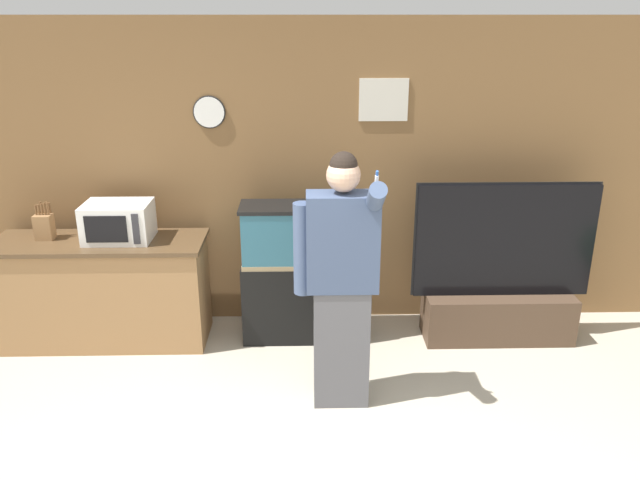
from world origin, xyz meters
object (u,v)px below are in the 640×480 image
at_px(aquarium_on_stand, 300,272).
at_px(person_standing, 341,280).
at_px(counter_island, 104,291).
at_px(knife_block, 44,226).
at_px(tv_on_stand, 499,295).
at_px(microwave, 118,222).

height_order(aquarium_on_stand, person_standing, person_standing).
distance_m(counter_island, knife_block, 0.70).
bearing_deg(tv_on_stand, knife_block, 178.56).
relative_size(counter_island, aquarium_on_stand, 1.46).
relative_size(microwave, person_standing, 0.29).
height_order(microwave, knife_block, microwave).
xyz_separation_m(microwave, tv_on_stand, (3.11, -0.06, -0.65)).
bearing_deg(microwave, counter_island, -173.87).
bearing_deg(person_standing, knife_block, 156.97).
bearing_deg(aquarium_on_stand, counter_island, -179.08).
relative_size(microwave, tv_on_stand, 0.35).
distance_m(microwave, aquarium_on_stand, 1.52).
bearing_deg(tv_on_stand, counter_island, 179.29).
xyz_separation_m(knife_block, person_standing, (2.33, -0.99, -0.06)).
xyz_separation_m(microwave, person_standing, (1.73, -0.96, -0.11)).
height_order(counter_island, tv_on_stand, tv_on_stand).
bearing_deg(tv_on_stand, person_standing, -146.99).
xyz_separation_m(knife_block, aquarium_on_stand, (2.06, -0.03, -0.42)).
height_order(tv_on_stand, person_standing, person_standing).
height_order(aquarium_on_stand, tv_on_stand, tv_on_stand).
bearing_deg(person_standing, tv_on_stand, 33.01).
xyz_separation_m(aquarium_on_stand, person_standing, (0.28, -0.97, 0.35)).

